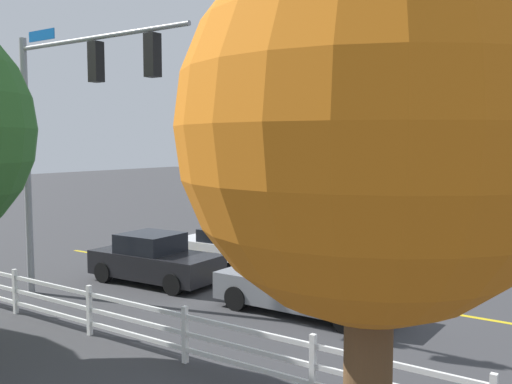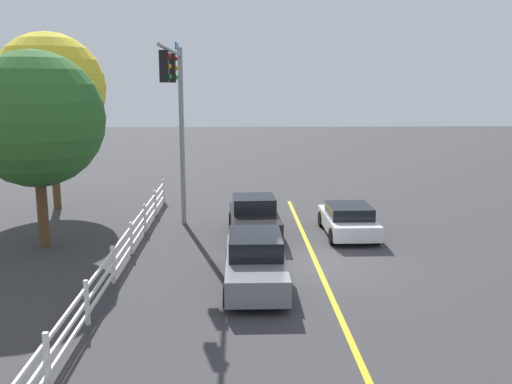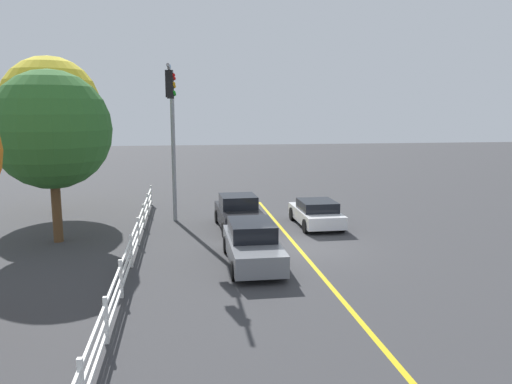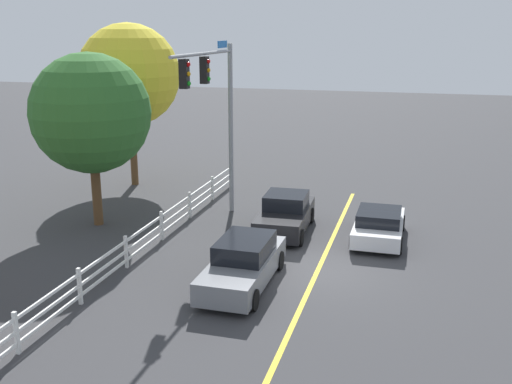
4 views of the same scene
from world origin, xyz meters
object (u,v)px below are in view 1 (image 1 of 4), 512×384
Objects in this scene: car_1 at (227,245)px; tree_0 at (372,133)px; car_0 at (155,260)px; car_2 at (302,285)px.

tree_0 is at bearing 131.60° from car_1.
car_1 is at bearing 87.25° from car_0.
car_0 is at bearing -37.43° from tree_0.
car_0 is 0.69× the size of tree_0.
car_0 is 0.91× the size of car_2.
car_2 is at bearing 144.20° from car_1.
tree_0 reaches higher than car_2.
car_2 is (-5.37, 0.13, 0.00)m from car_0.
car_1 is (-0.03, -3.69, -0.10)m from car_0.
car_2 is 0.75× the size of tree_0.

